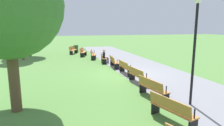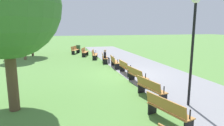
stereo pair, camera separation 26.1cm
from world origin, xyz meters
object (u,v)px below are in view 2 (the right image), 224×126
at_px(bench_4, 114,61).
at_px(bench_8, 167,110).
at_px(person_seated, 106,56).
at_px(tree_0, 22,12).
at_px(bench_2, 94,54).
at_px(tree_1, 30,11).
at_px(trash_bin, 78,49).
at_px(bench_6, 137,75).
at_px(bench_5, 125,67).
at_px(bench_7, 150,88).
at_px(lamp_post, 194,31).
at_px(bench_1, 85,52).
at_px(bench_3, 104,57).
at_px(bench_0, 75,50).
at_px(tree_2, 5,4).

relative_size(bench_4, bench_8, 0.98).
xyz_separation_m(person_seated, tree_0, (-3.76, -7.11, 3.83)).
bearing_deg(bench_4, bench_2, -165.25).
bearing_deg(tree_1, tree_0, -8.31).
bearing_deg(trash_bin, bench_2, 9.94).
bearing_deg(bench_6, tree_1, -156.79).
distance_m(bench_4, bench_5, 2.31).
distance_m(bench_7, bench_8, 2.31).
xyz_separation_m(bench_5, tree_1, (-10.66, -7.03, 4.33)).
relative_size(bench_6, person_seated, 1.45).
relative_size(tree_0, lamp_post, 1.37).
height_order(bench_1, bench_2, same).
height_order(bench_2, lamp_post, lamp_post).
bearing_deg(bench_8, bench_3, 162.75).
height_order(bench_2, bench_5, same).
relative_size(bench_0, bench_3, 0.99).
distance_m(bench_1, bench_4, 6.90).
distance_m(bench_5, person_seated, 4.33).
bearing_deg(trash_bin, bench_4, 9.89).
bearing_deg(tree_1, bench_2, 58.14).
distance_m(bench_6, tree_1, 15.33).
distance_m(bench_6, tree_2, 7.08).
distance_m(bench_6, person_seated, 6.63).
xyz_separation_m(bench_4, bench_7, (6.89, -0.30, 0.00)).
relative_size(bench_2, bench_3, 1.00).
height_order(bench_0, bench_2, same).
distance_m(bench_4, bench_6, 4.61).
distance_m(bench_4, tree_2, 9.52).
height_order(bench_0, bench_5, same).
relative_size(bench_3, tree_1, 0.26).
distance_m(bench_3, bench_6, 6.90).
bearing_deg(bench_5, tree_1, -146.59).
distance_m(bench_0, bench_3, 6.90).
distance_m(bench_2, bench_5, 6.90).
distance_m(bench_2, bench_6, 9.18).
bearing_deg(tree_1, bench_6, 28.14).
xyz_separation_m(bench_1, bench_8, (15.89, 0.68, 0.00)).
height_order(bench_7, lamp_post, lamp_post).
xyz_separation_m(bench_0, tree_2, (15.57, -3.50, 3.42)).
xyz_separation_m(bench_4, trash_bin, (-10.32, -1.80, -0.03)).
relative_size(bench_3, trash_bin, 1.99).
bearing_deg(bench_8, bench_2, 165.21).
bearing_deg(bench_3, tree_1, -122.59).
bearing_deg(bench_7, bench_1, 175.04).
relative_size(bench_4, tree_2, 0.30).
height_order(bench_3, trash_bin, bench_3).
relative_size(bench_8, tree_2, 0.30).
bearing_deg(person_seated, trash_bin, -159.23).
distance_m(bench_3, bench_7, 9.18).
bearing_deg(person_seated, tree_1, -123.42).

